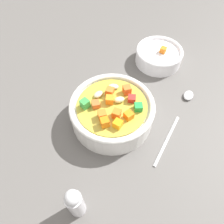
# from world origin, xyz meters

# --- Properties ---
(ground_plane) EXTENTS (1.40, 1.40, 0.02)m
(ground_plane) POSITION_xyz_m (0.00, 0.00, -0.01)
(ground_plane) COLOR #565451
(soup_bowl_main) EXTENTS (0.18, 0.18, 0.07)m
(soup_bowl_main) POSITION_xyz_m (0.00, 0.00, 0.03)
(soup_bowl_main) COLOR white
(soup_bowl_main) RESTS_ON ground_plane
(spoon) EXTENTS (0.22, 0.03, 0.01)m
(spoon) POSITION_xyz_m (-0.10, 0.12, 0.00)
(spoon) COLOR silver
(spoon) RESTS_ON ground_plane
(side_bowl_small) EXTENTS (0.12, 0.12, 0.05)m
(side_bowl_small) POSITION_xyz_m (-0.23, 0.00, 0.02)
(side_bowl_small) COLOR white
(side_bowl_small) RESTS_ON ground_plane
(pepper_shaker) EXTENTS (0.03, 0.03, 0.09)m
(pepper_shaker) POSITION_xyz_m (0.19, 0.05, 0.04)
(pepper_shaker) COLOR silver
(pepper_shaker) RESTS_ON ground_plane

